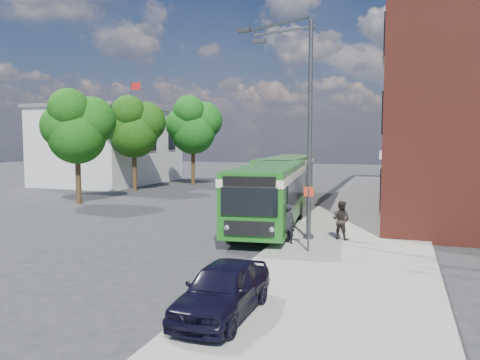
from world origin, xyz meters
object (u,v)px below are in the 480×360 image
at_px(parked_car, 223,289).
at_px(bus_rear, 286,174).
at_px(bus_front, 270,190).
at_px(street_lamp, 301,126).

bearing_deg(parked_car, bus_rear, 100.43).
height_order(bus_front, bus_rear, same).
height_order(bus_rear, parked_car, bus_rear).
xyz_separation_m(street_lamp, bus_rear, (-3.64, 12.69, -2.96)).
distance_m(bus_front, parked_car, 11.93).
bearing_deg(bus_rear, parked_car, -80.37).
height_order(street_lamp, parked_car, street_lamp).
bearing_deg(parked_car, bus_front, 100.75).
bearing_deg(street_lamp, parked_car, -89.64).
xyz_separation_m(street_lamp, parked_car, (0.06, -9.08, -4.01)).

